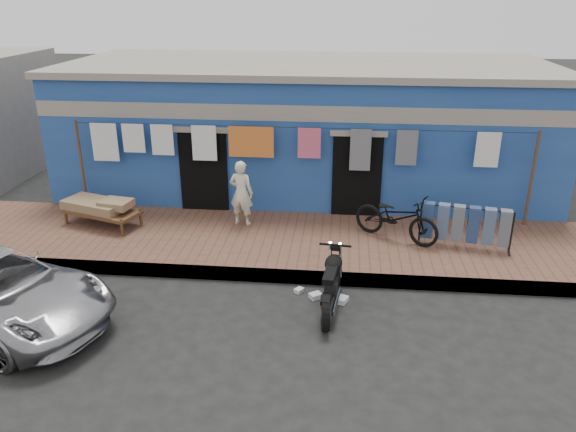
% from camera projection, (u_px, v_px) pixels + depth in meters
% --- Properties ---
extents(ground, '(80.00, 80.00, 0.00)m').
position_uv_depth(ground, '(275.00, 329.00, 8.99)').
color(ground, black).
rests_on(ground, ground).
extents(sidewalk, '(28.00, 3.00, 0.25)m').
position_uv_depth(sidewalk, '(293.00, 244.00, 11.71)').
color(sidewalk, brown).
rests_on(sidewalk, ground).
extents(curb, '(28.00, 0.10, 0.25)m').
position_uv_depth(curb, '(286.00, 276.00, 10.37)').
color(curb, gray).
rests_on(curb, ground).
extents(building, '(12.20, 5.20, 3.36)m').
position_uv_depth(building, '(307.00, 127.00, 14.81)').
color(building, navy).
rests_on(building, ground).
extents(clothesline, '(10.06, 0.06, 2.10)m').
position_uv_depth(clothesline, '(267.00, 148.00, 12.29)').
color(clothesline, brown).
rests_on(clothesline, sidewalk).
extents(seated_person, '(0.58, 0.45, 1.44)m').
position_uv_depth(seated_person, '(241.00, 193.00, 12.11)').
color(seated_person, beige).
rests_on(seated_person, sidewalk).
extents(bicycle, '(1.91, 1.47, 1.18)m').
position_uv_depth(bicycle, '(397.00, 212.00, 11.41)').
color(bicycle, black).
rests_on(bicycle, sidewalk).
extents(motorcycle, '(0.89, 1.68, 1.01)m').
position_uv_depth(motorcycle, '(331.00, 282.00, 9.38)').
color(motorcycle, black).
rests_on(motorcycle, ground).
extents(charpoy, '(2.24, 1.87, 0.59)m').
position_uv_depth(charpoy, '(103.00, 212.00, 12.22)').
color(charpoy, brown).
rests_on(charpoy, sidewalk).
extents(jeans_rack, '(1.98, 1.07, 0.88)m').
position_uv_depth(jeans_rack, '(465.00, 226.00, 11.14)').
color(jeans_rack, black).
rests_on(jeans_rack, sidewalk).
extents(litter_a, '(0.26, 0.25, 0.09)m').
position_uv_depth(litter_a, '(315.00, 296.00, 9.87)').
color(litter_a, silver).
rests_on(litter_a, ground).
extents(litter_b, '(0.19, 0.20, 0.08)m').
position_uv_depth(litter_b, '(299.00, 290.00, 10.06)').
color(litter_b, silver).
rests_on(litter_b, ground).
extents(litter_c, '(0.26, 0.28, 0.09)m').
position_uv_depth(litter_c, '(342.00, 300.00, 9.75)').
color(litter_c, silver).
rests_on(litter_c, ground).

